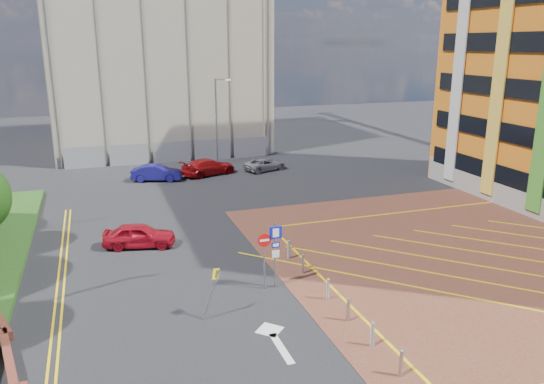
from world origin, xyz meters
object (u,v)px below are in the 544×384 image
car_red_left (139,235)px  car_blue_back (157,173)px  lamp_back (217,118)px  car_silver_back (265,164)px  sign_cluster (271,249)px  warning_sign (213,287)px  car_red_back (208,167)px

car_red_left → car_blue_back: bearing=2.2°
lamp_back → car_silver_back: size_ratio=2.01×
sign_cluster → car_red_left: (-5.38, 7.39, -1.27)m
warning_sign → car_blue_back: 24.17m
lamp_back → car_red_left: (-9.16, -19.63, -3.68)m
car_blue_back → car_red_back: (4.54, 0.62, 0.03)m
warning_sign → car_silver_back: size_ratio=0.56×
car_red_back → sign_cluster: bearing=155.8°
car_blue_back → sign_cluster: bearing=-157.4°
warning_sign → car_silver_back: bearing=67.3°
car_red_left → car_red_back: 17.11m
car_silver_back → car_red_left: bearing=121.8°
warning_sign → car_red_left: size_ratio=0.56×
lamp_back → car_red_left: size_ratio=2.00×
warning_sign → car_red_left: warning_sign is taller
car_red_left → car_red_back: (7.32, 15.47, 0.03)m
car_red_left → car_silver_back: 19.92m
car_blue_back → car_red_back: bearing=-66.3°
warning_sign → car_red_left: 9.58m
car_red_left → car_blue_back: 15.10m
car_blue_back → car_silver_back: car_blue_back is taller
warning_sign → car_red_back: warning_sign is taller
car_red_back → car_blue_back: bearing=78.5°
warning_sign → car_blue_back: bearing=88.6°
lamp_back → car_silver_back: bearing=-50.9°
sign_cluster → lamp_back: bearing=82.0°
lamp_back → warning_sign: (-6.99, -28.93, -2.93)m
sign_cluster → car_red_left: 9.23m
car_blue_back → car_silver_back: bearing=-70.4°
warning_sign → car_blue_back: size_ratio=0.54×
lamp_back → car_blue_back: size_ratio=1.93×
car_red_back → car_silver_back: 5.22m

